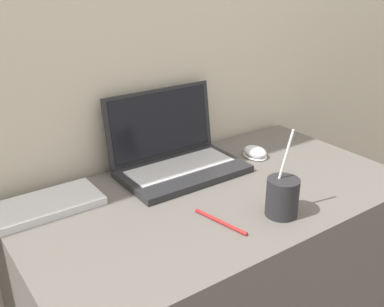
% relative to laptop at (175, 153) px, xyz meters
% --- Properties ---
extents(desk, '(1.06, 0.58, 0.73)m').
position_rel_laptop_xyz_m(desk, '(0.01, -0.19, -0.42)').
color(desk, '#5B5651').
rests_on(desk, ground_plane).
extents(laptop, '(0.36, 0.25, 0.23)m').
position_rel_laptop_xyz_m(laptop, '(0.00, 0.00, 0.00)').
color(laptop, '#232326').
rests_on(laptop, desk).
extents(drink_cup, '(0.08, 0.08, 0.22)m').
position_rel_laptop_xyz_m(drink_cup, '(0.07, -0.37, -0.00)').
color(drink_cup, '#232326').
rests_on(drink_cup, desk).
extents(computer_mouse, '(0.07, 0.09, 0.03)m').
position_rel_laptop_xyz_m(computer_mouse, '(0.26, -0.07, -0.04)').
color(computer_mouse, white).
rests_on(computer_mouse, desk).
extents(external_keyboard, '(0.38, 0.14, 0.02)m').
position_rel_laptop_xyz_m(external_keyboard, '(-0.45, -0.01, -0.04)').
color(external_keyboard, silver).
rests_on(external_keyboard, desk).
extents(pen, '(0.04, 0.16, 0.01)m').
position_rel_laptop_xyz_m(pen, '(-0.08, -0.32, -0.05)').
color(pen, '#A51E1E').
rests_on(pen, desk).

